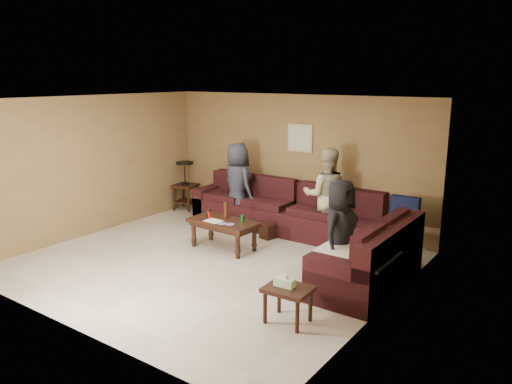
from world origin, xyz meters
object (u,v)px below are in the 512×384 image
end_table_left (185,185)px  sectional_sofa (306,228)px  coffee_table (223,225)px  side_table_right (287,292)px  waste_bin (268,231)px  person_middle (326,195)px  person_left (238,184)px  person_right (340,232)px

end_table_left → sectional_sofa: bearing=-10.0°
coffee_table → sectional_sofa: bearing=39.9°
coffee_table → side_table_right: 2.72m
waste_bin → person_middle: 1.23m
sectional_sofa → end_table_left: size_ratio=4.44×
end_table_left → person_middle: (3.45, -0.14, 0.28)m
waste_bin → person_middle: (0.89, 0.47, 0.69)m
sectional_sofa → person_middle: size_ratio=2.82×
sectional_sofa → side_table_right: (1.16, -2.46, 0.06)m
sectional_sofa → person_left: size_ratio=2.91×
coffee_table → waste_bin: bearing=71.0°
sectional_sofa → waste_bin: (-0.77, -0.02, -0.19)m
person_middle → person_left: bearing=-26.8°
person_left → person_right: size_ratio=1.08×
coffee_table → person_right: (2.21, -0.19, 0.33)m
person_middle → person_right: 1.84m
side_table_right → person_right: 1.42m
coffee_table → person_middle: (1.20, 1.34, 0.41)m
coffee_table → side_table_right: coffee_table is taller
person_middle → side_table_right: bearing=79.9°
sectional_sofa → coffee_table: (-1.07, -0.89, 0.09)m
coffee_table → side_table_right: bearing=-35.0°
waste_bin → person_right: bearing=-29.2°
waste_bin → person_middle: size_ratio=0.16×
sectional_sofa → person_middle: 0.68m
person_left → end_table_left: bearing=11.4°
end_table_left → person_middle: bearing=-2.3°
sectional_sofa → coffee_table: bearing=-140.1°
person_left → person_middle: size_ratio=0.97×
waste_bin → person_left: person_left is taller
sectional_sofa → person_middle: (0.13, 0.45, 0.50)m
side_table_right → waste_bin: size_ratio=2.22×
coffee_table → person_right: person_right is taller
side_table_right → waste_bin: bearing=128.3°
waste_bin → person_right: 2.27m
person_middle → sectional_sofa: bearing=44.6°
waste_bin → person_left: size_ratio=0.16×
sectional_sofa → person_right: size_ratio=3.13×
coffee_table → waste_bin: coffee_table is taller
end_table_left → person_right: (4.46, -1.67, 0.19)m
coffee_table → person_left: (-0.66, 1.25, 0.38)m
coffee_table → person_middle: size_ratio=0.73×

